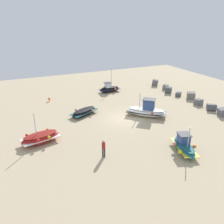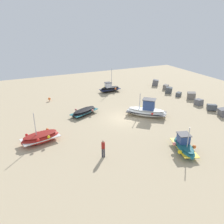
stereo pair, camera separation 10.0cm
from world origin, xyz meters
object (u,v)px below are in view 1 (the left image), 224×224
fishing_boat_2 (184,146)px  mooring_buoy_0 (49,99)px  fishing_boat_3 (109,89)px  person_walking (104,147)px  fishing_boat_4 (147,111)px  fishing_boat_0 (41,138)px  fishing_boat_1 (84,112)px

fishing_boat_2 → mooring_buoy_0: fishing_boat_2 is taller
fishing_boat_3 → person_walking: size_ratio=2.35×
fishing_boat_2 → fishing_boat_4: size_ratio=0.78×
fishing_boat_0 → fishing_boat_2: (7.14, 11.82, 0.02)m
fishing_boat_2 → mooring_buoy_0: (-19.16, -8.82, -0.20)m
fishing_boat_4 → mooring_buoy_0: fishing_boat_4 is taller
fishing_boat_0 → fishing_boat_3: 18.13m
fishing_boat_0 → fishing_boat_3: (-12.58, 13.05, 0.02)m
fishing_boat_3 → mooring_buoy_0: (0.56, -10.05, -0.19)m
fishing_boat_3 → person_walking: bearing=62.3°
fishing_boat_2 → mooring_buoy_0: bearing=41.9°
fishing_boat_0 → fishing_boat_4: size_ratio=0.80×
fishing_boat_1 → mooring_buoy_0: 7.74m
fishing_boat_2 → fishing_boat_3: (-19.73, 1.23, -0.01)m
fishing_boat_1 → fishing_boat_4: fishing_boat_4 is taller
fishing_boat_0 → mooring_buoy_0: (-12.02, 3.00, -0.17)m
fishing_boat_0 → mooring_buoy_0: size_ratio=7.10×
fishing_boat_4 → person_walking: fishing_boat_4 is taller
fishing_boat_4 → fishing_boat_2: bearing=-56.9°
fishing_boat_1 → fishing_boat_3: bearing=-158.2°
fishing_boat_1 → fishing_boat_2: (12.07, 5.71, 0.14)m
fishing_boat_4 → person_walking: bearing=-101.4°
person_walking → mooring_buoy_0: 17.07m
fishing_boat_2 → fishing_boat_3: fishing_boat_3 is taller
fishing_boat_1 → fishing_boat_3: (-7.65, 6.94, 0.14)m
fishing_boat_2 → person_walking: 7.48m
fishing_boat_3 → person_walking: fishing_boat_3 is taller
fishing_boat_1 → person_walking: (9.89, -1.43, 0.57)m
fishing_boat_0 → fishing_boat_3: fishing_boat_3 is taller
fishing_boat_3 → person_walking: (17.55, -8.38, 0.43)m
fishing_boat_2 → mooring_buoy_0: size_ratio=6.87×
fishing_boat_2 → fishing_boat_3: 19.77m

